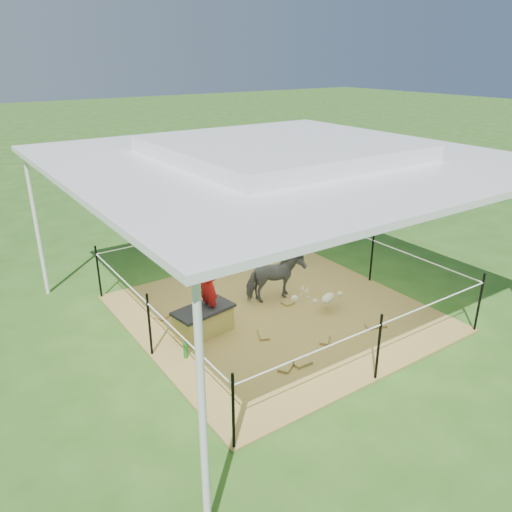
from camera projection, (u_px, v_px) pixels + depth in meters
ground at (276, 313)px, 8.46m from camera, size 90.00×90.00×0.00m
hay_patch at (276, 313)px, 8.45m from camera, size 4.60×4.60×0.03m
canopy_tent at (279, 154)px, 7.45m from camera, size 6.30×6.30×2.90m
rope_fence at (277, 279)px, 8.22m from camera, size 4.54×4.54×1.00m
straw_bale at (204, 322)px, 7.74m from camera, size 0.93×0.57×0.39m
dark_cloth at (203, 310)px, 7.66m from camera, size 0.99×0.62×0.05m
woman at (208, 278)px, 7.52m from camera, size 0.31×0.42×1.05m
green_bottle at (186, 350)px, 7.13m from camera, size 0.08×0.08×0.24m
pony at (275, 278)px, 8.69m from camera, size 1.07×0.59×0.86m
pink_hat at (276, 252)px, 8.51m from camera, size 0.27×0.27×0.12m
foal at (328, 297)px, 8.40m from camera, size 1.07×0.85×0.52m
trash_barrel at (242, 187)px, 14.59m from camera, size 0.78×0.78×0.92m
picnic_table_near at (153, 183)px, 15.64m from camera, size 1.70×1.28×0.67m
picnic_table_far at (253, 167)px, 17.72m from camera, size 2.13×1.89×0.73m
distant_person at (183, 175)px, 15.12m from camera, size 0.80×0.72×1.34m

